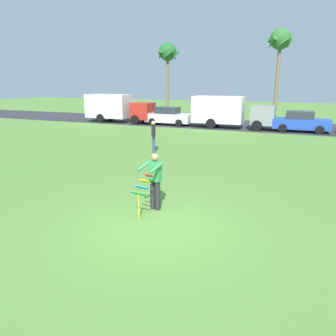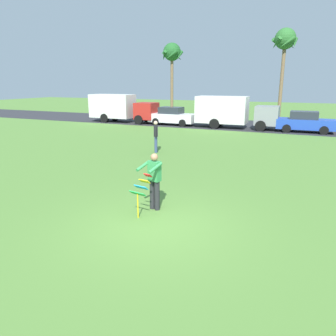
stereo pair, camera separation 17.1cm
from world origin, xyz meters
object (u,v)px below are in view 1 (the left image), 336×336
Objects in this scene: kite_held at (142,189)px; parked_car_blue at (301,122)px; person_kite_flyer at (155,179)px; parked_truck_red_cab at (116,107)px; person_walker_near at (154,136)px; palm_tree_left_near at (168,55)px; parked_truck_grey_van at (228,111)px; palm_tree_right_near at (280,43)px; parked_car_white at (169,116)px.

parked_car_blue reaches higher than kite_held.
person_kite_flyer is 0.41× the size of parked_car_blue.
parked_truck_red_cab reaches higher than person_walker_near.
palm_tree_left_near is 24.25m from person_walker_near.
palm_tree_left_near is at bearing 132.93° from parked_truck_grey_van.
palm_tree_right_near is at bearing 87.85° from kite_held.
parked_truck_grey_van is (-1.97, 18.77, 0.46)m from person_kite_flyer.
parked_truck_red_cab is 1.58× the size of parked_car_blue.
palm_tree_right_near is at bearing 35.16° from parked_truck_red_cab.
parked_truck_grey_van is 5.77m from parked_car_blue.
person_kite_flyer is 32.30m from palm_tree_left_near.
person_kite_flyer reaches higher than kite_held.
parked_car_white is at bearing -130.53° from palm_tree_right_near.
parked_truck_grey_van reaches higher than parked_car_blue.
palm_tree_right_near is (0.97, 28.49, 6.66)m from person_kite_flyer.
person_walker_near is at bearing -69.20° from palm_tree_left_near.
person_kite_flyer is at bearing -101.34° from parked_car_blue.
person_walker_near is at bearing -102.11° from palm_tree_right_near.
parked_car_blue is at bearing 78.67° from kite_held.
parked_truck_red_cab is 3.88× the size of person_walker_near.
kite_held is 20.67m from parked_car_white.
parked_truck_grey_van reaches higher than person_walker_near.
person_walker_near is (3.79, -11.31, 0.16)m from parked_car_white.
person_kite_flyer is 1.44× the size of kite_held.
parked_truck_grey_van is (5.36, -0.00, 0.64)m from parked_car_white.
parked_car_white reaches higher than kite_held.
parked_car_white is 1.00× the size of parked_car_blue.
parked_truck_red_cab is at bearing -180.00° from parked_truck_grey_van.
kite_held is 0.69× the size of person_walker_near.
kite_held is (-0.12, -0.60, -0.13)m from person_kite_flyer.
palm_tree_right_near is at bearing 49.47° from parked_car_white.
kite_held is at bearing -56.76° from parked_truck_red_cab.
kite_held is 0.13× the size of palm_tree_right_near.
person_kite_flyer reaches higher than parked_car_white.
parked_car_white is 2.45× the size of person_walker_near.
parked_car_white is 0.51× the size of palm_tree_left_near.
kite_held is at bearing -101.33° from parked_car_blue.
parked_truck_red_cab is 1.00× the size of parked_truck_grey_van.
parked_truck_red_cab is at bearing 123.24° from kite_held.
kite_held is 29.89m from palm_tree_right_near.
parked_truck_grey_van is (10.85, 0.00, 0.00)m from parked_truck_red_cab.
parked_car_blue is 13.46m from person_walker_near.
kite_held is at bearing -67.03° from person_walker_near.
parked_truck_grey_van is 11.43m from person_walker_near.
palm_tree_right_near is (12.85, -0.95, 0.68)m from palm_tree_left_near.
parked_car_blue is at bearing 57.14° from person_walker_near.
parked_car_white is (-7.21, 19.37, -0.05)m from kite_held.
parked_truck_grey_van is 11.89m from palm_tree_right_near.
palm_tree_right_near is at bearing 106.04° from parked_car_blue.
person_walker_near is (-7.30, -11.31, 0.16)m from parked_car_blue.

